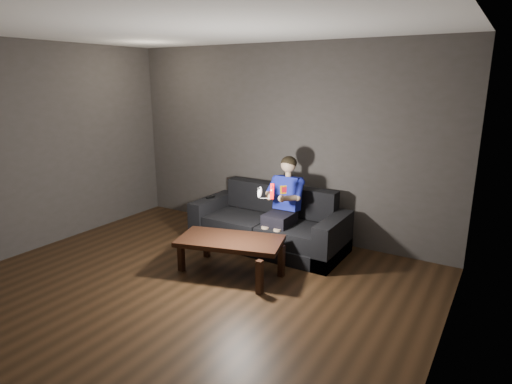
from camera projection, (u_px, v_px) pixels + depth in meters
The scene contains 11 objects.
floor at pixel (164, 304), 4.35m from camera, with size 5.00×5.00×0.00m, color black.
back_wall at pixel (282, 142), 6.06m from camera, with size 5.00×0.04×2.70m, color #3A3632.
left_wall at pixel (7, 152), 5.26m from camera, with size 0.04×5.00×2.70m, color #3A3632.
right_wall at pixel (442, 219), 2.74m from camera, with size 0.04×5.00×2.70m, color #3A3632.
ceiling at pixel (147, 21), 3.65m from camera, with size 5.00×5.00×0.02m, color white.
sofa at pixel (269, 228), 5.80m from camera, with size 2.06×0.89×0.80m.
child at pixel (284, 198), 5.52m from camera, with size 0.49×0.61×1.21m.
wii_remote_red at pixel (272, 191), 5.03m from camera, with size 0.06×0.08×0.19m.
nunchuk_white at pixel (260, 192), 5.14m from camera, with size 0.06×0.09×0.15m.
wii_remote_black at pixel (211, 197), 6.12m from camera, with size 0.07×0.14×0.03m.
coffee_table at pixel (230, 243), 4.94m from camera, with size 1.31×0.91×0.43m.
Camera 1 is at (2.84, -2.84, 2.22)m, focal length 30.00 mm.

